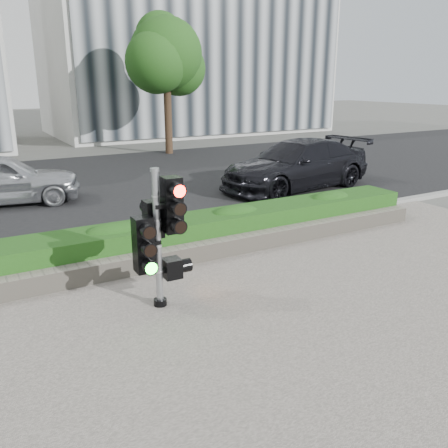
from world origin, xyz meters
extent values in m
plane|color=#51514C|center=(0.00, 0.00, 0.00)|extent=(120.00, 120.00, 0.00)
cube|color=#9E9389|center=(0.00, -2.50, 0.01)|extent=(16.00, 11.00, 0.03)
cube|color=black|center=(0.00, 10.00, 0.01)|extent=(60.00, 13.00, 0.02)
cube|color=gray|center=(0.00, 3.15, 0.06)|extent=(60.00, 0.25, 0.12)
cube|color=gray|center=(0.00, 1.90, 0.20)|extent=(12.00, 0.32, 0.34)
cube|color=#307C26|center=(0.00, 2.55, 0.37)|extent=(12.00, 1.00, 0.68)
cube|color=#B7B7B2|center=(11.00, 25.00, 6.00)|extent=(18.00, 10.00, 12.00)
cylinder|color=black|center=(5.50, 15.50, 1.79)|extent=(0.36, 0.36, 3.58)
sphere|color=#204212|center=(5.50, 15.50, 4.61)|extent=(3.33, 3.33, 3.33)
sphere|color=#204212|center=(6.27, 15.82, 3.97)|extent=(2.56, 2.56, 2.56)
sphere|color=#204212|center=(4.86, 15.12, 4.22)|extent=(2.82, 2.82, 2.82)
sphere|color=#204212|center=(5.50, 16.14, 5.38)|extent=(2.30, 2.30, 2.30)
cylinder|color=black|center=(-1.14, 0.45, 0.08)|extent=(0.21, 0.21, 0.10)
cylinder|color=gray|center=(-1.14, 0.45, 1.09)|extent=(0.11, 0.11, 2.13)
cylinder|color=gray|center=(-1.14, 0.45, 2.18)|extent=(0.14, 0.14, 0.05)
cube|color=#FF1107|center=(-0.90, 0.41, 1.64)|extent=(0.27, 0.27, 0.85)
cube|color=#14E51E|center=(-1.38, 0.42, 1.09)|extent=(0.27, 0.27, 0.85)
cube|color=black|center=(-1.10, 0.69, 1.38)|extent=(0.27, 0.27, 0.58)
cube|color=orange|center=(-0.91, 0.47, 0.60)|extent=(0.27, 0.27, 0.31)
imported|color=#B0B2B8|center=(-2.62, 8.63, 0.75)|extent=(4.54, 2.43, 1.47)
imported|color=black|center=(6.00, 6.19, 0.80)|extent=(5.63, 2.83, 1.57)
camera|label=1|loc=(-3.62, -5.94, 3.42)|focal=38.00mm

